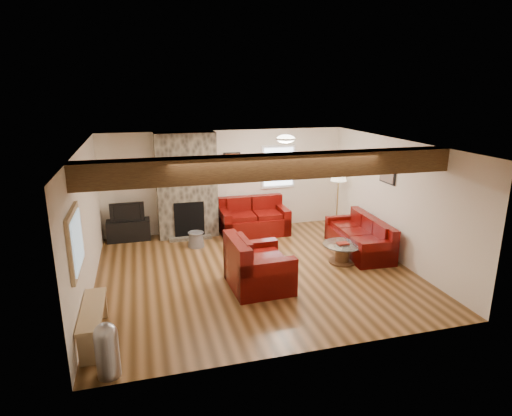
{
  "coord_description": "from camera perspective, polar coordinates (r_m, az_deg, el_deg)",
  "views": [
    {
      "loc": [
        -2.03,
        -7.47,
        3.49
      ],
      "look_at": [
        0.13,
        0.4,
        1.18
      ],
      "focal_mm": 30.0,
      "sensor_mm": 36.0,
      "label": 1
    }
  ],
  "objects": [
    {
      "name": "room",
      "position": [
        8.06,
        -0.14,
        -0.34
      ],
      "size": [
        8.0,
        8.0,
        8.0
      ],
      "color": "#503215",
      "rests_on": "ground"
    },
    {
      "name": "oak_beam",
      "position": [
        6.65,
        2.69,
        5.56
      ],
      "size": [
        6.0,
        0.36,
        0.38
      ],
      "primitive_type": "cube",
      "color": "black",
      "rests_on": "room"
    },
    {
      "name": "chimney_breast",
      "position": [
        10.27,
        -9.21,
        2.82
      ],
      "size": [
        1.4,
        0.67,
        2.5
      ],
      "color": "#353029",
      "rests_on": "floor"
    },
    {
      "name": "back_window",
      "position": [
        10.9,
        3.0,
        5.52
      ],
      "size": [
        0.9,
        0.08,
        1.1
      ],
      "primitive_type": null,
      "color": "white",
      "rests_on": "room"
    },
    {
      "name": "hatch_window",
      "position": [
        6.38,
        -22.92,
        -4.15
      ],
      "size": [
        0.08,
        1.0,
        0.9
      ],
      "primitive_type": null,
      "color": "tan",
      "rests_on": "room"
    },
    {
      "name": "ceiling_dome",
      "position": [
        8.93,
        3.97,
        9.0
      ],
      "size": [
        0.4,
        0.4,
        0.18
      ],
      "primitive_type": null,
      "color": "#F2EACE",
      "rests_on": "room"
    },
    {
      "name": "artwork_back",
      "position": [
        10.57,
        -3.22,
        6.01
      ],
      "size": [
        0.42,
        0.06,
        0.52
      ],
      "primitive_type": null,
      "color": "black",
      "rests_on": "room"
    },
    {
      "name": "artwork_right",
      "position": [
        9.4,
        17.11,
        4.42
      ],
      "size": [
        0.06,
        0.55,
        0.42
      ],
      "primitive_type": null,
      "color": "black",
      "rests_on": "room"
    },
    {
      "name": "sofa_three",
      "position": [
        9.63,
        13.55,
        -3.52
      ],
      "size": [
        0.91,
        1.99,
        0.75
      ],
      "primitive_type": null,
      "rotation": [
        0.0,
        0.0,
        -1.62
      ],
      "color": "#4D0805",
      "rests_on": "floor"
    },
    {
      "name": "loveseat",
      "position": [
        10.5,
        -0.29,
        -1.13
      ],
      "size": [
        1.65,
        0.96,
        0.87
      ],
      "primitive_type": null,
      "rotation": [
        0.0,
        0.0,
        -0.01
      ],
      "color": "#4D0805",
      "rests_on": "floor"
    },
    {
      "name": "armchair_red",
      "position": [
        7.71,
        0.39,
        -7.22
      ],
      "size": [
        1.08,
        1.22,
        0.95
      ],
      "primitive_type": null,
      "rotation": [
        0.0,
        0.0,
        1.62
      ],
      "color": "#4D0805",
      "rests_on": "floor"
    },
    {
      "name": "coffee_table",
      "position": [
        9.02,
        11.44,
        -5.92
      ],
      "size": [
        0.82,
        0.82,
        0.43
      ],
      "color": "#482817",
      "rests_on": "floor"
    },
    {
      "name": "tv_cabinet",
      "position": [
        10.52,
        -16.61,
        -2.85
      ],
      "size": [
        0.99,
        0.39,
        0.49
      ],
      "primitive_type": "cube",
      "color": "black",
      "rests_on": "floor"
    },
    {
      "name": "television",
      "position": [
        10.39,
        -16.81,
        -0.39
      ],
      "size": [
        0.77,
        0.1,
        0.44
      ],
      "primitive_type": "imported",
      "color": "black",
      "rests_on": "tv_cabinet"
    },
    {
      "name": "floor_lamp",
      "position": [
        10.74,
        10.95,
        3.87
      ],
      "size": [
        0.4,
        0.4,
        1.55
      ],
      "color": "tan",
      "rests_on": "floor"
    },
    {
      "name": "pine_bench",
      "position": [
        6.71,
        -20.83,
        -14.27
      ],
      "size": [
        0.31,
        1.31,
        0.49
      ],
      "primitive_type": null,
      "color": "tan",
      "rests_on": "floor"
    },
    {
      "name": "pedal_bin",
      "position": [
        5.86,
        -19.24,
        -17.42
      ],
      "size": [
        0.34,
        0.34,
        0.73
      ],
      "primitive_type": null,
      "rotation": [
        0.0,
        0.0,
        -0.16
      ],
      "color": "#A0A0A5",
      "rests_on": "floor"
    },
    {
      "name": "coal_bucket",
      "position": [
        9.81,
        -8.0,
        -4.13
      ],
      "size": [
        0.37,
        0.37,
        0.35
      ],
      "primitive_type": null,
      "color": "gray",
      "rests_on": "floor"
    }
  ]
}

